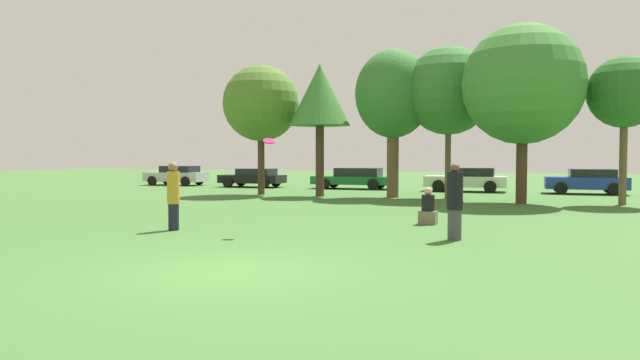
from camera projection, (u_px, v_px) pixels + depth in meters
ground_plane at (230, 271)px, 9.52m from camera, size 120.00×120.00×0.00m
person_thrower at (173, 195)px, 14.75m from camera, size 0.32×0.32×1.74m
person_catcher at (455, 202)px, 13.02m from camera, size 0.36×0.36×1.73m
frisbee at (269, 141)px, 13.97m from camera, size 0.31×0.28×0.20m
bystander_sitting at (428, 209)px, 16.09m from camera, size 0.48×0.40×1.03m
tree_0 at (261, 104)px, 28.19m from camera, size 3.70×3.70×6.32m
tree_1 at (320, 96)px, 26.95m from camera, size 2.87×2.87×6.18m
tree_2 at (393, 95)px, 26.29m from camera, size 3.46×3.46×6.73m
tree_3 at (449, 91)px, 25.53m from camera, size 3.89×3.89×6.72m
tree_4 at (523, 85)px, 22.82m from camera, size 4.75×4.75×7.10m
tree_5 at (625, 93)px, 22.26m from camera, size 2.76×2.76×5.74m
parked_car_silver at (177, 175)px, 37.43m from camera, size 4.03×2.01×1.26m
parked_car_black at (253, 177)px, 35.18m from camera, size 3.94×2.15×1.13m
parked_car_green at (354, 178)px, 33.35m from camera, size 4.69×2.16×1.21m
parked_car_white at (467, 179)px, 30.82m from camera, size 4.32×2.28×1.26m
parked_car_blue at (587, 181)px, 28.78m from camera, size 3.91×2.01×1.25m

